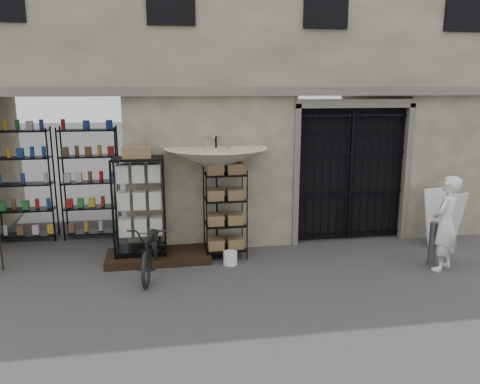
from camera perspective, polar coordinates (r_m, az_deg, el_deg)
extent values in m
plane|color=black|center=(8.33, 7.19, -11.01)|extent=(80.00, 80.00, 0.00)
cube|color=tan|center=(11.57, 1.85, 18.46)|extent=(14.00, 4.00, 9.00)
cube|color=black|center=(10.49, -21.74, 1.71)|extent=(3.00, 1.70, 3.00)
cube|color=black|center=(11.02, -21.36, 0.91)|extent=(2.70, 0.50, 2.50)
cube|color=black|center=(10.54, 12.99, 2.34)|extent=(2.50, 0.06, 3.00)
cube|color=black|center=(10.40, 13.31, 1.91)|extent=(0.05, 0.05, 2.80)
cube|color=black|center=(9.42, -9.89, -7.75)|extent=(2.00, 0.90, 0.15)
cube|color=black|center=(9.45, -11.91, -6.94)|extent=(1.03, 0.72, 0.10)
cube|color=silver|center=(8.91, -11.92, -2.14)|extent=(0.87, 0.16, 1.76)
cube|color=silver|center=(9.22, -12.13, -2.33)|extent=(0.86, 0.54, 1.47)
cube|color=olive|center=(9.00, -12.45, 4.46)|extent=(0.58, 0.48, 0.21)
cube|color=black|center=(9.25, -1.83, -2.60)|extent=(0.90, 0.74, 1.79)
cube|color=olive|center=(9.26, -1.83, -2.93)|extent=(0.76, 0.61, 1.34)
cylinder|color=black|center=(9.33, -2.87, -0.54)|extent=(0.05, 0.05, 2.40)
imported|color=beige|center=(9.18, -2.93, 4.78)|extent=(2.26, 2.28, 1.62)
cylinder|color=white|center=(9.05, -1.19, -8.05)|extent=(0.34, 0.34, 0.26)
imported|color=black|center=(8.82, -10.48, -9.73)|extent=(0.80, 1.08, 1.90)
cylinder|color=#565F66|center=(9.67, 22.44, -5.85)|extent=(0.17, 0.17, 0.84)
imported|color=white|center=(9.64, 23.30, -8.62)|extent=(1.57, 1.82, 0.43)
cube|color=silver|center=(10.64, 24.23, -3.23)|extent=(0.61, 0.39, 1.20)
cube|color=silver|center=(10.89, 22.86, -2.75)|extent=(0.61, 0.39, 1.20)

